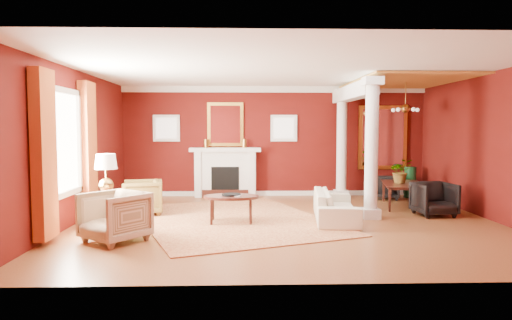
{
  "coord_description": "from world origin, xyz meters",
  "views": [
    {
      "loc": [
        -0.86,
        -8.62,
        1.8
      ],
      "look_at": [
        -0.58,
        0.66,
        1.15
      ],
      "focal_mm": 32.0,
      "sensor_mm": 36.0,
      "label": 1
    }
  ],
  "objects_px": {
    "sofa": "(336,201)",
    "side_table": "(106,180)",
    "coffee_table": "(231,198)",
    "dining_table": "(404,188)",
    "armchair_leopard": "(143,196)",
    "armchair_stripe": "(115,214)"
  },
  "relations": [
    {
      "from": "armchair_leopard",
      "to": "side_table",
      "type": "distance_m",
      "value": 1.46
    },
    {
      "from": "coffee_table",
      "to": "dining_table",
      "type": "height_order",
      "value": "dining_table"
    },
    {
      "from": "dining_table",
      "to": "sofa",
      "type": "bearing_deg",
      "value": 140.28
    },
    {
      "from": "sofa",
      "to": "side_table",
      "type": "relative_size",
      "value": 1.47
    },
    {
      "from": "side_table",
      "to": "dining_table",
      "type": "height_order",
      "value": "side_table"
    },
    {
      "from": "sofa",
      "to": "armchair_leopard",
      "type": "height_order",
      "value": "armchair_leopard"
    },
    {
      "from": "sofa",
      "to": "side_table",
      "type": "distance_m",
      "value": 4.32
    },
    {
      "from": "side_table",
      "to": "sofa",
      "type": "bearing_deg",
      "value": 8.4
    },
    {
      "from": "armchair_leopard",
      "to": "side_table",
      "type": "height_order",
      "value": "side_table"
    },
    {
      "from": "armchair_leopard",
      "to": "armchair_stripe",
      "type": "xyz_separation_m",
      "value": [
        0.05,
        -2.27,
        0.04
      ]
    },
    {
      "from": "sofa",
      "to": "side_table",
      "type": "xyz_separation_m",
      "value": [
        -4.24,
        -0.63,
        0.5
      ]
    },
    {
      "from": "armchair_leopard",
      "to": "armchair_stripe",
      "type": "height_order",
      "value": "armchair_stripe"
    },
    {
      "from": "side_table",
      "to": "armchair_stripe",
      "type": "bearing_deg",
      "value": -67.06
    },
    {
      "from": "sofa",
      "to": "armchair_stripe",
      "type": "distance_m",
      "value": 4.15
    },
    {
      "from": "sofa",
      "to": "coffee_table",
      "type": "bearing_deg",
      "value": 102.2
    },
    {
      "from": "armchair_leopard",
      "to": "coffee_table",
      "type": "relative_size",
      "value": 0.77
    },
    {
      "from": "sofa",
      "to": "coffee_table",
      "type": "relative_size",
      "value": 1.9
    },
    {
      "from": "armchair_leopard",
      "to": "coffee_table",
      "type": "xyz_separation_m",
      "value": [
        1.86,
        -0.9,
        0.08
      ]
    },
    {
      "from": "armchair_stripe",
      "to": "coffee_table",
      "type": "bearing_deg",
      "value": 75.68
    },
    {
      "from": "armchair_stripe",
      "to": "dining_table",
      "type": "distance_m",
      "value": 6.48
    },
    {
      "from": "armchair_stripe",
      "to": "side_table",
      "type": "distance_m",
      "value": 1.11
    },
    {
      "from": "coffee_table",
      "to": "side_table",
      "type": "relative_size",
      "value": 0.77
    }
  ]
}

